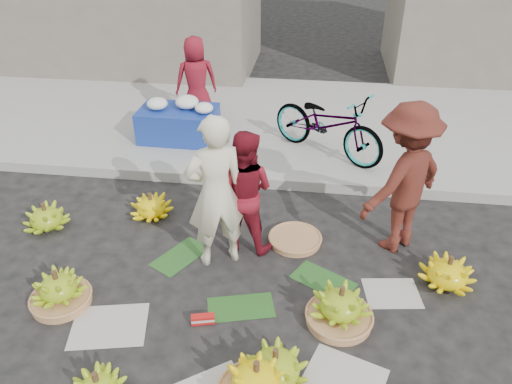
# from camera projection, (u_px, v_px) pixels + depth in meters

# --- Properties ---
(ground) EXTENTS (80.00, 80.00, 0.00)m
(ground) POSITION_uv_depth(u_px,v_px,m) (254.00, 294.00, 5.08)
(ground) COLOR black
(ground) RESTS_ON ground
(curb) EXTENTS (40.00, 0.25, 0.15)m
(curb) POSITION_uv_depth(u_px,v_px,m) (275.00, 180.00, 6.90)
(curb) COLOR #999791
(curb) RESTS_ON ground
(sidewalk) EXTENTS (40.00, 4.00, 0.12)m
(sidewalk) POSITION_uv_depth(u_px,v_px,m) (287.00, 121.00, 8.68)
(sidewalk) COLOR #999791
(sidewalk) RESTS_ON ground
(newspaper_scatter) EXTENTS (3.20, 1.80, 0.00)m
(newspaper_scatter) POSITION_uv_depth(u_px,v_px,m) (242.00, 357.00, 4.40)
(newspaper_scatter) COLOR beige
(newspaper_scatter) RESTS_ON ground
(banana_leaves) EXTENTS (2.00, 1.00, 0.00)m
(banana_leaves) POSITION_uv_depth(u_px,v_px,m) (247.00, 280.00, 5.26)
(banana_leaves) COLOR #1E511B
(banana_leaves) RESTS_ON ground
(banana_bunch_0) EXTENTS (0.61, 0.61, 0.41)m
(banana_bunch_0) POSITION_uv_depth(u_px,v_px,m) (59.00, 290.00, 4.88)
(banana_bunch_0) COLOR #AC7348
(banana_bunch_0) RESTS_ON ground
(banana_bunch_2) EXTENTS (0.73, 0.73, 0.44)m
(banana_bunch_2) POSITION_uv_depth(u_px,v_px,m) (256.00, 384.00, 3.95)
(banana_bunch_2) COLOR #AC7348
(banana_bunch_2) RESTS_ON ground
(banana_bunch_3) EXTENTS (0.74, 0.74, 0.36)m
(banana_bunch_3) POSITION_uv_depth(u_px,v_px,m) (275.00, 366.00, 4.13)
(banana_bunch_3) COLOR #7BA717
(banana_bunch_3) RESTS_ON ground
(banana_bunch_4) EXTENTS (0.68, 0.68, 0.44)m
(banana_bunch_4) POSITION_uv_depth(u_px,v_px,m) (340.00, 307.00, 4.67)
(banana_bunch_4) COLOR #AC7348
(banana_bunch_4) RESTS_ON ground
(banana_bunch_5) EXTENTS (0.74, 0.74, 0.36)m
(banana_bunch_5) POSITION_uv_depth(u_px,v_px,m) (448.00, 272.00, 5.13)
(banana_bunch_5) COLOR yellow
(banana_bunch_5) RESTS_ON ground
(banana_bunch_6) EXTENTS (0.60, 0.60, 0.34)m
(banana_bunch_6) POSITION_uv_depth(u_px,v_px,m) (46.00, 217.00, 6.01)
(banana_bunch_6) COLOR #7BA717
(banana_bunch_6) RESTS_ON ground
(banana_bunch_7) EXTENTS (0.65, 0.65, 0.32)m
(banana_bunch_7) POSITION_uv_depth(u_px,v_px,m) (151.00, 206.00, 6.23)
(banana_bunch_7) COLOR yellow
(banana_bunch_7) RESTS_ON ground
(basket_spare) EXTENTS (0.68, 0.68, 0.07)m
(basket_spare) POSITION_uv_depth(u_px,v_px,m) (295.00, 240.00, 5.81)
(basket_spare) COLOR #AC7348
(basket_spare) RESTS_ON ground
(incense_stack) EXTENTS (0.23, 0.12, 0.09)m
(incense_stack) POSITION_uv_depth(u_px,v_px,m) (203.00, 319.00, 4.72)
(incense_stack) COLOR red
(incense_stack) RESTS_ON ground
(vendor_cream) EXTENTS (0.75, 0.65, 1.73)m
(vendor_cream) POSITION_uv_depth(u_px,v_px,m) (216.00, 193.00, 5.11)
(vendor_cream) COLOR #F1ECCB
(vendor_cream) RESTS_ON ground
(vendor_red) EXTENTS (0.79, 0.67, 1.43)m
(vendor_red) POSITION_uv_depth(u_px,v_px,m) (244.00, 191.00, 5.43)
(vendor_red) COLOR maroon
(vendor_red) RESTS_ON ground
(man_striped) EXTENTS (1.26, 1.24, 1.74)m
(man_striped) POSITION_uv_depth(u_px,v_px,m) (404.00, 179.00, 5.34)
(man_striped) COLOR maroon
(man_striped) RESTS_ON ground
(flower_table) EXTENTS (1.20, 0.77, 0.69)m
(flower_table) POSITION_uv_depth(u_px,v_px,m) (179.00, 122.00, 7.79)
(flower_table) COLOR navy
(flower_table) RESTS_ON sidewalk
(grey_bucket) EXTENTS (0.31, 0.31, 0.35)m
(grey_bucket) POSITION_uv_depth(u_px,v_px,m) (157.00, 130.00, 7.79)
(grey_bucket) COLOR slate
(grey_bucket) RESTS_ON sidewalk
(flower_vendor) EXTENTS (0.81, 0.69, 1.42)m
(flower_vendor) POSITION_uv_depth(u_px,v_px,m) (196.00, 80.00, 8.18)
(flower_vendor) COLOR maroon
(flower_vendor) RESTS_ON sidewalk
(bicycle) EXTENTS (1.58, 1.91, 0.98)m
(bicycle) POSITION_uv_depth(u_px,v_px,m) (328.00, 124.00, 7.23)
(bicycle) COLOR gray
(bicycle) RESTS_ON sidewalk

